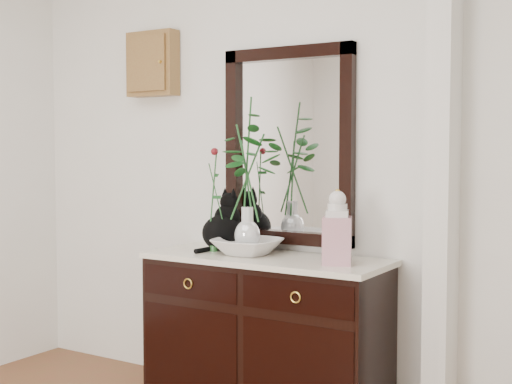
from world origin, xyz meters
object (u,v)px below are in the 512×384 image
Objects in this scene: lotus_bowl at (247,247)px; ginger_jar at (337,227)px; sideboard at (266,325)px; cat at (222,221)px.

ginger_jar reaches higher than lotus_bowl.
lotus_bowl is at bearing -176.43° from sideboard.
lotus_bowl is at bearing -17.09° from cat.
sideboard is 0.64m from cat.
lotus_bowl is (-0.11, -0.01, 0.42)m from sideboard.
cat is 0.79m from ginger_jar.
ginger_jar is at bearing -3.92° from lotus_bowl.
lotus_bowl reaches higher than sideboard.
sideboard is 3.71× the size of lotus_bowl.
sideboard is at bearing 3.57° from lotus_bowl.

